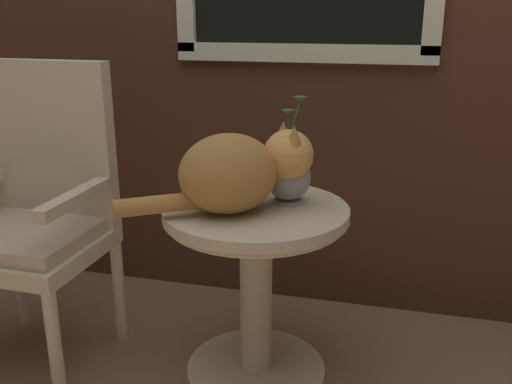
# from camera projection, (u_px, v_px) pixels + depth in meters

# --- Properties ---
(wicker_side_table) EXTENTS (0.60, 0.60, 0.62)m
(wicker_side_table) POSITION_uv_depth(u_px,v_px,m) (256.00, 264.00, 1.88)
(wicker_side_table) COLOR beige
(wicker_side_table) RESTS_ON ground_plane
(wicker_chair) EXTENTS (0.49, 0.46, 1.07)m
(wicker_chair) POSITION_uv_depth(u_px,v_px,m) (37.00, 207.00, 1.99)
(wicker_chair) COLOR beige
(wicker_chair) RESTS_ON ground_plane
(cat) EXTENTS (0.55, 0.41, 0.27)m
(cat) POSITION_uv_depth(u_px,v_px,m) (237.00, 171.00, 1.74)
(cat) COLOR #AD7A3D
(cat) RESTS_ON wicker_side_table
(pewter_vase_with_ivy) EXTENTS (0.15, 0.15, 0.35)m
(pewter_vase_with_ivy) POSITION_uv_depth(u_px,v_px,m) (288.00, 172.00, 1.83)
(pewter_vase_with_ivy) COLOR #99999E
(pewter_vase_with_ivy) RESTS_ON wicker_side_table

